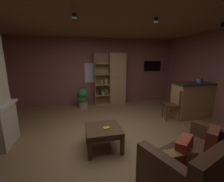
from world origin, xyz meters
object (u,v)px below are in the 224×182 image
Objects in this scene: kitchen_bar_counter at (195,100)px; potted_floor_plant at (83,98)px; wall_mounted_tv at (152,66)px; dining_chair at (174,102)px; bookshelf_cabinet at (115,80)px; table_book_0 at (106,128)px; coffee_table at (103,131)px; leather_couch at (196,166)px; tissue_box at (200,81)px.

kitchen_bar_counter reaches higher than potted_floor_plant.
dining_chair is at bearing -99.89° from wall_mounted_tv.
bookshelf_cabinet reaches higher than table_book_0.
bookshelf_cabinet is 2.67× the size of potted_floor_plant.
coffee_table is at bearing -161.70° from kitchen_bar_counter.
leather_couch reaches higher than potted_floor_plant.
kitchen_bar_counter is 0.85× the size of leather_couch.
tissue_box is 0.17× the size of coffee_table.
bookshelf_cabinet is at bearing 137.51° from kitchen_bar_counter.
table_book_0 is (0.05, -0.05, 0.10)m from coffee_table.
leather_couch is 2.48m from dining_chair.
kitchen_bar_counter is 0.76m from dining_chair.
dining_chair is at bearing -177.57° from tissue_box.
dining_chair reaches higher than potted_floor_plant.
bookshelf_cabinet is at bearing 13.70° from potted_floor_plant.
tissue_box is (2.18, -1.91, 0.16)m from bookshelf_cabinet.
dining_chair is at bearing 23.13° from coffee_table.
bookshelf_cabinet is at bearing 124.53° from dining_chair.
wall_mounted_tv is (2.64, 3.20, 1.03)m from table_book_0.
kitchen_bar_counter is at bearing 2.05° from dining_chair.
table_book_0 is 4.28m from wall_mounted_tv.
potted_floor_plant is (-0.32, 2.62, 0.04)m from coffee_table.
leather_couch is 1.66m from coffee_table.
table_book_0 is 0.17× the size of potted_floor_plant.
potted_floor_plant is at bearing 154.69° from kitchen_bar_counter.
potted_floor_plant is at bearing -170.08° from wall_mounted_tv.
bookshelf_cabinet is 2.19× the size of dining_chair.
potted_floor_plant is (-3.48, 1.60, -0.74)m from tissue_box.
wall_mounted_tv reaches higher than table_book_0.
tissue_box is 2.20m from wall_mounted_tv.
dining_chair is at bearing -31.76° from potted_floor_plant.
dining_chair is at bearing 24.69° from table_book_0.
tissue_box is 0.16× the size of wall_mounted_tv.
bookshelf_cabinet is at bearing 138.79° from tissue_box.
dining_chair is (2.32, 0.99, 0.16)m from coffee_table.
coffee_table is at bearing -162.02° from tissue_box.
table_book_0 is 2.50m from dining_chair.
potted_floor_plant is at bearing 155.36° from tissue_box.
kitchen_bar_counter is at bearing 48.91° from leather_couch.
coffee_table is at bearing -108.39° from bookshelf_cabinet.
coffee_table is at bearing -156.87° from dining_chair.
leather_couch is at bearing -132.24° from tissue_box.
bookshelf_cabinet is at bearing -172.99° from wall_mounted_tv.
bookshelf_cabinet is 2.88m from kitchen_bar_counter.
leather_couch is 2.24× the size of wall_mounted_tv.
coffee_table is 2.53m from dining_chair.
potted_floor_plant is 3.25m from wall_mounted_tv.
kitchen_bar_counter is 2.06× the size of coffee_table.
coffee_table is at bearing -83.06° from potted_floor_plant.
table_book_0 is 0.14× the size of dining_chair.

